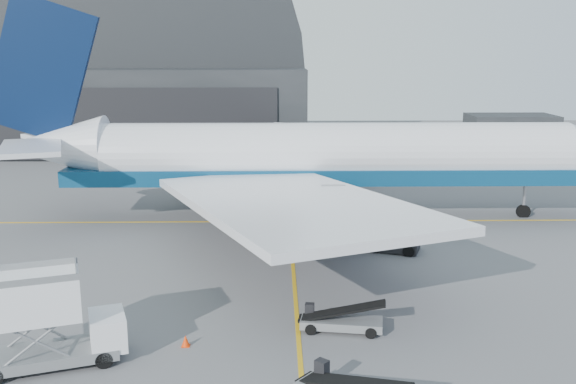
{
  "coord_description": "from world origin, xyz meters",
  "views": [
    {
      "loc": [
        -1.09,
        -33.97,
        14.72
      ],
      "look_at": [
        -0.29,
        11.67,
        4.5
      ],
      "focal_mm": 40.0,
      "sensor_mm": 36.0,
      "label": 1
    }
  ],
  "objects_px": {
    "pushback_tug": "(394,242)",
    "catering_truck": "(46,320)",
    "airliner": "(311,157)",
    "belt_loader_a": "(340,321)"
  },
  "relations": [
    {
      "from": "pushback_tug",
      "to": "catering_truck",
      "type": "bearing_deg",
      "value": -118.17
    },
    {
      "from": "airliner",
      "to": "belt_loader_a",
      "type": "relative_size",
      "value": 11.88
    },
    {
      "from": "airliner",
      "to": "pushback_tug",
      "type": "xyz_separation_m",
      "value": [
        5.73,
        -9.6,
        -4.82
      ]
    },
    {
      "from": "catering_truck",
      "to": "pushback_tug",
      "type": "bearing_deg",
      "value": 23.1
    },
    {
      "from": "belt_loader_a",
      "to": "pushback_tug",
      "type": "bearing_deg",
      "value": 77.8
    },
    {
      "from": "airliner",
      "to": "belt_loader_a",
      "type": "height_order",
      "value": "airliner"
    },
    {
      "from": "catering_truck",
      "to": "belt_loader_a",
      "type": "bearing_deg",
      "value": -4.23
    },
    {
      "from": "airliner",
      "to": "catering_truck",
      "type": "height_order",
      "value": "airliner"
    },
    {
      "from": "airliner",
      "to": "catering_truck",
      "type": "relative_size",
      "value": 7.93
    },
    {
      "from": "pushback_tug",
      "to": "belt_loader_a",
      "type": "height_order",
      "value": "belt_loader_a"
    }
  ]
}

